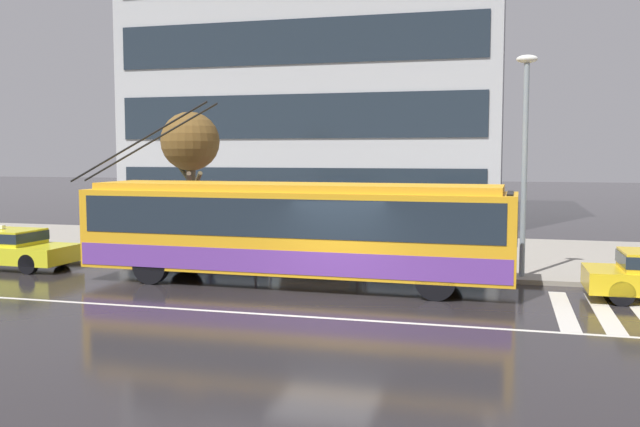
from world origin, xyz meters
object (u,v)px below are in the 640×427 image
pedestrian_at_shelter (188,214)px  pedestrian_approaching_curb (209,208)px  bus_shelter (313,206)px  street_lamp (525,146)px  taxi_queued_behind_bus (4,246)px  street_tree_bare (190,144)px  trolleybus (294,229)px

pedestrian_at_shelter → pedestrian_approaching_curb: size_ratio=1.02×
bus_shelter → street_lamp: street_lamp is taller
taxi_queued_behind_bus → street_lamp: size_ratio=0.74×
pedestrian_at_shelter → street_lamp: bearing=-2.0°
bus_shelter → pedestrian_approaching_curb: bearing=164.1°
taxi_queued_behind_bus → pedestrian_approaching_curb: bearing=35.5°
taxi_queued_behind_bus → bus_shelter: bearing=15.7°
taxi_queued_behind_bus → street_lamp: bearing=6.5°
bus_shelter → pedestrian_at_shelter: (-4.23, -0.49, -0.33)m
pedestrian_at_shelter → street_tree_bare: (-0.85, 2.05, 2.36)m
pedestrian_at_shelter → street_lamp: size_ratio=0.31×
bus_shelter → street_tree_bare: bearing=162.9°
bus_shelter → taxi_queued_behind_bus: bearing=-164.3°
street_tree_bare → taxi_queued_behind_bus: bearing=-137.3°
street_lamp → trolleybus: bearing=-160.9°
pedestrian_approaching_curb → street_tree_bare: bearing=157.2°
taxi_queued_behind_bus → street_tree_bare: 7.15m
pedestrian_at_shelter → street_lamp: 11.04m
trolleybus → taxi_queued_behind_bus: 10.04m
taxi_queued_behind_bus → street_lamp: street_lamp is taller
pedestrian_at_shelter → pedestrian_approaching_curb: bearing=89.4°
pedestrian_at_shelter → bus_shelter: bearing=6.6°
trolleybus → pedestrian_at_shelter: 5.18m
trolleybus → bus_shelter: trolleybus is taller
trolleybus → street_tree_bare: size_ratio=2.59×
bus_shelter → street_tree_bare: size_ratio=0.72×
bus_shelter → pedestrian_approaching_curb: bus_shelter is taller
trolleybus → street_lamp: bearing=19.1°
pedestrian_at_shelter → street_tree_bare: 3.24m
street_lamp → street_tree_bare: street_lamp is taller
bus_shelter → pedestrian_at_shelter: 4.27m
trolleybus → bus_shelter: bearing=95.1°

